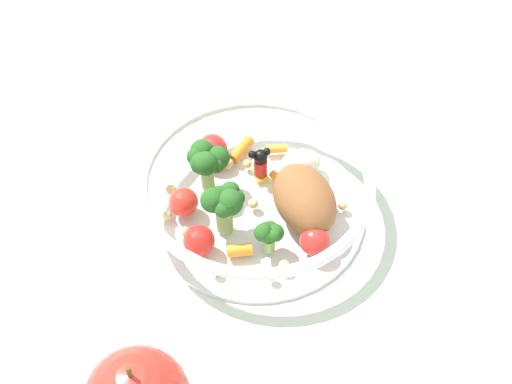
{
  "coord_description": "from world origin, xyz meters",
  "views": [
    {
      "loc": [
        -0.16,
        -0.43,
        0.56
      ],
      "look_at": [
        -0.01,
        0.0,
        0.03
      ],
      "focal_mm": 49.26,
      "sensor_mm": 36.0,
      "label": 1
    }
  ],
  "objects": [
    {
      "name": "food_container",
      "position": [
        -0.0,
        0.0,
        0.03
      ],
      "size": [
        0.23,
        0.23,
        0.07
      ],
      "color": "white",
      "rests_on": "ground_plane"
    },
    {
      "name": "ground_plane",
      "position": [
        0.0,
        0.0,
        0.0
      ],
      "size": [
        2.4,
        2.4,
        0.0
      ],
      "primitive_type": "plane",
      "color": "silver"
    }
  ]
}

